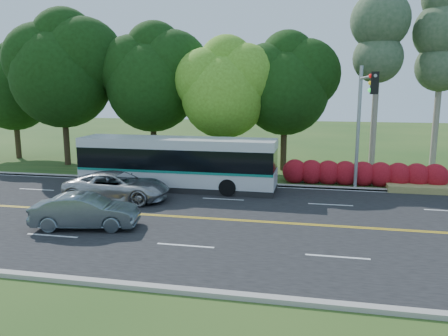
% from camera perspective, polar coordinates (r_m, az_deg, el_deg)
% --- Properties ---
extents(ground, '(120.00, 120.00, 0.00)m').
position_cam_1_polar(ground, '(19.65, -0.73, -6.73)').
color(ground, '#224818').
rests_on(ground, ground).
extents(road, '(60.00, 14.00, 0.02)m').
position_cam_1_polar(road, '(19.65, -0.73, -6.70)').
color(road, black).
rests_on(road, ground).
extents(curb_north, '(60.00, 0.30, 0.15)m').
position_cam_1_polar(curb_north, '(26.43, 2.57, -2.07)').
color(curb_north, '#A59E95').
rests_on(curb_north, ground).
extents(curb_south, '(60.00, 0.30, 0.15)m').
position_cam_1_polar(curb_south, '(13.20, -7.60, -15.39)').
color(curb_south, '#A59E95').
rests_on(curb_south, ground).
extents(grass_verge, '(60.00, 4.00, 0.10)m').
position_cam_1_polar(grass_verge, '(28.22, 3.16, -1.32)').
color(grass_verge, '#224818').
rests_on(grass_verge, ground).
extents(lane_markings, '(57.60, 13.82, 0.00)m').
position_cam_1_polar(lane_markings, '(19.66, -1.00, -6.65)').
color(lane_markings, gold).
rests_on(lane_markings, road).
extents(tree_row, '(44.70, 9.10, 13.84)m').
position_cam_1_polar(tree_row, '(31.83, -5.28, 12.08)').
color(tree_row, black).
rests_on(tree_row, ground).
extents(bougainvillea_hedge, '(9.50, 2.25, 1.50)m').
position_cam_1_polar(bougainvillea_hedge, '(27.16, 18.07, -0.86)').
color(bougainvillea_hedge, maroon).
rests_on(bougainvillea_hedge, ground).
extents(traffic_signal, '(0.42, 6.10, 7.00)m').
position_cam_1_polar(traffic_signal, '(23.90, 17.67, 7.25)').
color(traffic_signal, '#979A9F').
rests_on(traffic_signal, ground).
extents(transit_bus, '(11.32, 2.56, 2.96)m').
position_cam_1_polar(transit_bus, '(25.23, -6.13, 0.54)').
color(transit_bus, silver).
rests_on(transit_bus, road).
extents(sedan, '(4.54, 2.35, 1.42)m').
position_cam_1_polar(sedan, '(19.14, -17.63, -5.42)').
color(sedan, slate).
rests_on(sedan, road).
extents(suv, '(5.48, 2.72, 1.49)m').
position_cam_1_polar(suv, '(23.33, -13.72, -2.32)').
color(suv, '#ADAFB1').
rests_on(suv, road).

